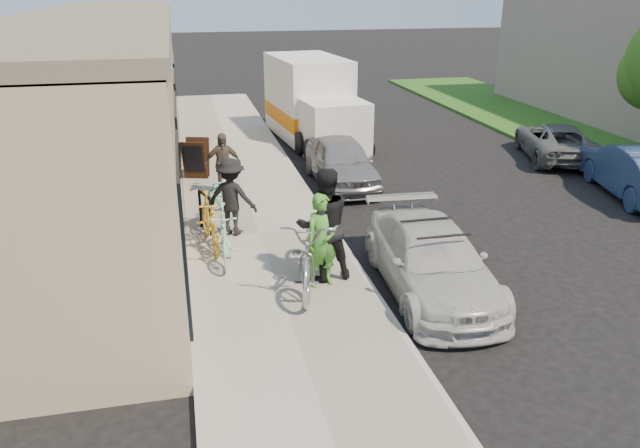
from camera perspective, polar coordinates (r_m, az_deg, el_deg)
ground at (r=10.69m, az=7.34°, el=-6.55°), size 120.00×120.00×0.00m
sidewalk at (r=12.89m, az=-5.57°, el=-1.09°), size 3.00×34.00×0.15m
curb at (r=13.15m, az=1.13°, el=-0.57°), size 0.12×34.00×0.13m
storefront at (r=17.17m, az=-19.05°, el=10.65°), size 3.60×20.00×4.22m
bike_rack at (r=12.92m, az=-10.48°, el=1.43°), size 0.23×0.56×0.83m
sandwich_board at (r=16.59m, az=-11.29°, el=5.89°), size 0.76×0.77×1.01m
sedan_white at (r=10.70m, az=10.14°, el=-3.25°), size 1.85×4.07×1.20m
sedan_silver at (r=16.19m, az=1.97°, el=5.72°), size 1.51×3.65×1.23m
moving_truck at (r=20.74m, az=-0.69°, el=10.81°), size 2.55×5.60×2.67m
far_car_blue at (r=17.12m, az=27.01°, el=4.39°), size 2.22×4.20×1.32m
far_car_gray at (r=19.96m, az=20.72°, el=7.11°), size 2.80×4.16×1.06m
tandem_bike at (r=10.42m, az=-0.86°, el=-2.24°), size 1.47×2.62×1.30m
woman_rider at (r=10.33m, az=0.20°, el=-1.52°), size 0.66×0.51×1.62m
man_standing at (r=10.50m, az=0.35°, el=-0.06°), size 1.05×0.87×1.98m
cruiser_bike_a at (r=11.50m, az=-8.80°, el=-0.95°), size 0.57×1.71×1.02m
cruiser_bike_b at (r=13.68m, az=-9.58°, el=2.49°), size 1.14×1.90×0.94m
cruiser_bike_c at (r=12.13m, az=-10.05°, el=0.24°), size 0.69×1.79×1.05m
bystander_a at (r=12.59m, az=-8.09°, el=2.46°), size 1.18×0.99×1.59m
bystander_b at (r=15.07m, az=-8.89°, el=5.43°), size 0.91×0.42×1.51m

